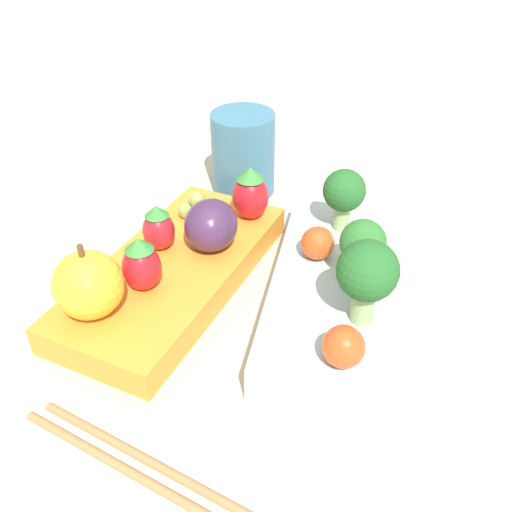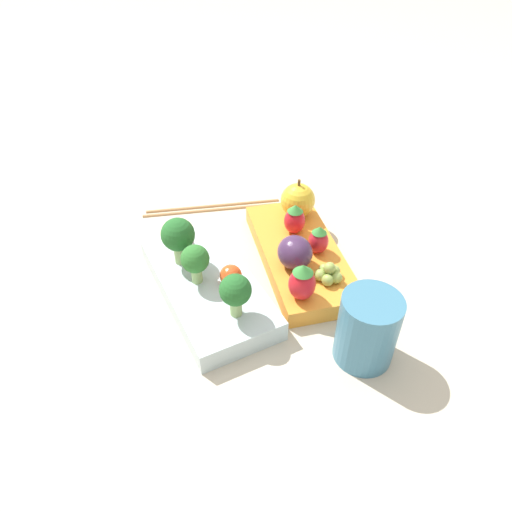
% 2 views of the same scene
% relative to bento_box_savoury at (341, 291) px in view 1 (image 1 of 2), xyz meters
% --- Properties ---
extents(ground_plane, '(4.00, 4.00, 0.00)m').
position_rel_bento_box_savoury_xyz_m(ground_plane, '(0.01, -0.07, -0.01)').
color(ground_plane, '#BCB29E').
extents(bento_box_savoury, '(0.22, 0.12, 0.03)m').
position_rel_bento_box_savoury_xyz_m(bento_box_savoury, '(0.00, 0.00, 0.00)').
color(bento_box_savoury, silver).
rests_on(bento_box_savoury, ground_plane).
extents(bento_box_fruit, '(0.24, 0.13, 0.02)m').
position_rel_bento_box_savoury_xyz_m(bento_box_fruit, '(0.01, -0.13, -0.00)').
color(bento_box_fruit, orange).
rests_on(bento_box_fruit, ground_plane).
extents(broccoli_floret_0, '(0.04, 0.04, 0.05)m').
position_rel_bento_box_savoury_xyz_m(broccoli_floret_0, '(-0.07, -0.01, 0.05)').
color(broccoli_floret_0, '#93B770').
rests_on(broccoli_floret_0, bento_box_savoury).
extents(broccoli_floret_1, '(0.03, 0.03, 0.05)m').
position_rel_bento_box_savoury_xyz_m(broccoli_floret_1, '(-0.00, 0.01, 0.05)').
color(broccoli_floret_1, '#93B770').
rests_on(broccoli_floret_1, bento_box_savoury).
extents(broccoli_floret_2, '(0.04, 0.04, 0.06)m').
position_rel_bento_box_savoury_xyz_m(broccoli_floret_2, '(0.04, 0.02, 0.05)').
color(broccoli_floret_2, '#93B770').
rests_on(broccoli_floret_2, bento_box_savoury).
extents(cherry_tomato_0, '(0.03, 0.03, 0.03)m').
position_rel_bento_box_savoury_xyz_m(cherry_tomato_0, '(-0.02, -0.02, 0.03)').
color(cherry_tomato_0, '#DB4C1E').
rests_on(cherry_tomato_0, bento_box_savoury).
extents(cherry_tomato_1, '(0.03, 0.03, 0.03)m').
position_rel_bento_box_savoury_xyz_m(cherry_tomato_1, '(0.09, 0.01, 0.03)').
color(cherry_tomato_1, '#DB4C1E').
rests_on(cherry_tomato_1, bento_box_savoury).
extents(apple, '(0.05, 0.05, 0.06)m').
position_rel_bento_box_savoury_xyz_m(apple, '(0.08, -0.16, 0.03)').
color(apple, gold).
rests_on(apple, bento_box_fruit).
extents(strawberry_0, '(0.03, 0.03, 0.04)m').
position_rel_bento_box_savoury_xyz_m(strawberry_0, '(-0.00, -0.15, 0.03)').
color(strawberry_0, red).
rests_on(strawberry_0, bento_box_fruit).
extents(strawberry_1, '(0.03, 0.03, 0.04)m').
position_rel_bento_box_savoury_xyz_m(strawberry_1, '(0.05, -0.14, 0.03)').
color(strawberry_1, red).
rests_on(strawberry_1, bento_box_fruit).
extents(strawberry_2, '(0.03, 0.03, 0.05)m').
position_rel_bento_box_savoury_xyz_m(strawberry_2, '(-0.07, -0.09, 0.03)').
color(strawberry_2, red).
rests_on(strawberry_2, bento_box_fruit).
extents(plum, '(0.05, 0.04, 0.04)m').
position_rel_bento_box_savoury_xyz_m(plum, '(-0.02, -0.11, 0.03)').
color(plum, '#42284C').
rests_on(plum, bento_box_fruit).
extents(grape_cluster, '(0.03, 0.03, 0.03)m').
position_rel_bento_box_savoury_xyz_m(grape_cluster, '(-0.05, -0.14, 0.02)').
color(grape_cluster, '#8EA84C').
rests_on(grape_cluster, bento_box_fruit).
extents(drinking_cup, '(0.06, 0.06, 0.08)m').
position_rel_bento_box_savoury_xyz_m(drinking_cup, '(-0.15, -0.13, 0.03)').
color(drinking_cup, teal).
rests_on(drinking_cup, ground_plane).
extents(chopsticks_pair, '(0.06, 0.21, 0.01)m').
position_rel_bento_box_savoury_xyz_m(chopsticks_pair, '(0.18, -0.06, -0.01)').
color(chopsticks_pair, '#A37547').
rests_on(chopsticks_pair, ground_plane).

